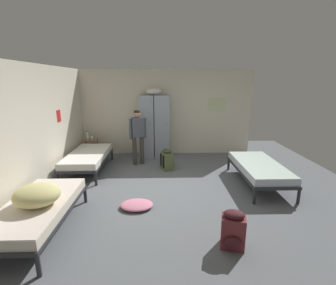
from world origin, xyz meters
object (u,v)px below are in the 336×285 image
Objects in this scene: backpack_olive at (167,160)px; backpack_maroon at (233,230)px; shelf_unit at (91,146)px; bed_left_front at (38,209)px; locker_bank at (154,125)px; bedding_heap at (37,195)px; lotion_bottle at (92,137)px; clothes_pile_pink at (137,205)px; water_bottle at (87,135)px; person_traveler at (138,132)px; bed_right at (259,168)px; bed_left_rear at (88,157)px.

backpack_olive and backpack_maroon have the same top height.
shelf_unit is 3.78m from bed_left_front.
locker_bank is 3.76× the size of backpack_olive.
bedding_heap reaches higher than backpack_maroon.
lotion_bottle is 0.24× the size of clothes_pile_pink.
water_bottle is 5.32m from backpack_maroon.
backpack_maroon is at bearing -8.91° from bed_left_front.
lotion_bottle is 0.26× the size of backpack_olive.
water_bottle reaches higher than backpack_maroon.
shelf_unit is 1.72m from person_traveler.
bed_right is 13.45× the size of lotion_bottle.
bed_right is (4.04, 1.69, 0.00)m from bed_left_front.
bed_right is at bearing -42.45° from locker_bank.
person_traveler reaches higher than backpack_olive.
locker_bank is 2.02m from shelf_unit.
person_traveler is at bearing -23.64° from lotion_bottle.
water_bottle is at bearing 158.20° from lotion_bottle.
lotion_bottle reaches higher than bed_right.
bed_left_rear is 2.03m from backpack_olive.
backpack_olive is at bearing 72.98° from clothes_pile_pink.
bed_left_front is at bearing 171.09° from backpack_maroon.
bed_left_rear is 1.15m from lotion_bottle.
locker_bank is 1.88m from lotion_bottle.
bedding_heap reaches higher than lotion_bottle.
bedding_heap is 0.43× the size of person_traveler.
lotion_bottle is (0.07, -0.04, 0.29)m from shelf_unit.
backpack_maroon is (2.86, -3.07, -0.12)m from bed_left_rear.
person_traveler is 2.74× the size of backpack_olive.
bedding_heap is (-1.60, -3.94, -0.33)m from locker_bank.
bedding_heap is 2.62× the size of water_bottle.
water_bottle is at bearing 154.30° from bed_right.
bed_left_front is 2.89m from backpack_maroon.
locker_bank reaches higher than lotion_bottle.
bed_left_front is at bearing -127.11° from backpack_olive.
locker_bank is 1.09× the size of bed_right.
backpack_maroon reaches higher than bed_left_rear.
bed_left_rear is at bearing 91.28° from bedding_heap.
shelf_unit is at bearing -14.04° from water_bottle.
locker_bank is at bearing 2.00° from water_bottle.
lotion_bottle reaches higher than clothes_pile_pink.
bed_left_rear is (-1.66, -1.24, -0.59)m from locker_bank.
shelf_unit is 0.30× the size of bed_left_rear.
bedding_heap is at bearing -85.39° from shelf_unit.
backpack_olive is at bearing 52.89° from bed_left_front.
lotion_bottle is at bearing 92.76° from bed_left_front.
bed_right is at bearing 22.66° from bed_left_front.
bed_left_rear is 2.71m from bedding_heap.
lotion_bottle is at bearing 154.43° from backpack_olive.
bed_right is 4.15m from bed_left_rear.
backpack_olive is (0.36, -1.18, -0.71)m from locker_bank.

